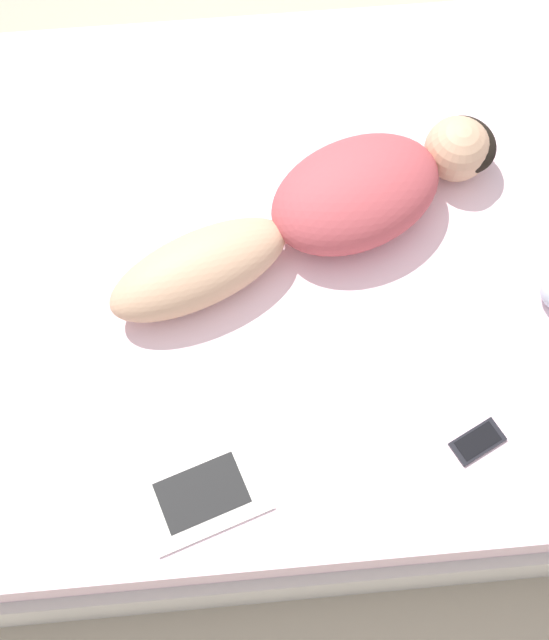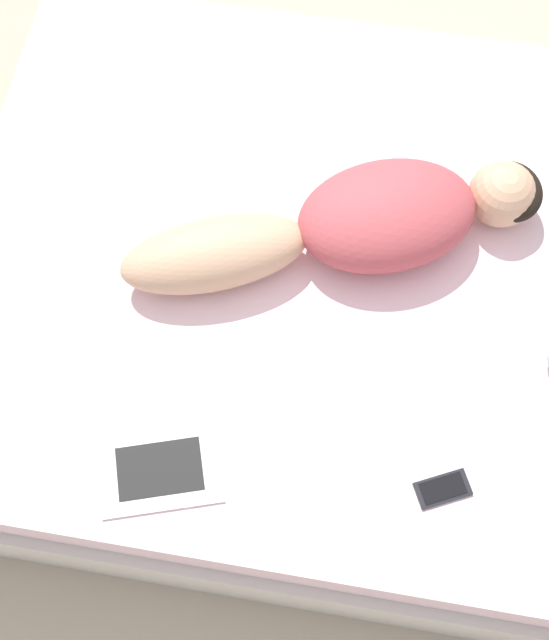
{
  "view_description": "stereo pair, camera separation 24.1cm",
  "coord_description": "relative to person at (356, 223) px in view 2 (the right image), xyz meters",
  "views": [
    {
      "loc": [
        1.16,
        -0.25,
        2.79
      ],
      "look_at": [
        0.23,
        -0.17,
        0.56
      ],
      "focal_mm": 50.0,
      "sensor_mm": 36.0,
      "label": 1
    },
    {
      "loc": [
        1.16,
        -0.01,
        2.79
      ],
      "look_at": [
        0.23,
        -0.17,
        0.56
      ],
      "focal_mm": 50.0,
      "sensor_mm": 36.0,
      "label": 2
    }
  ],
  "objects": [
    {
      "name": "ground_plane",
      "position": [
        0.08,
        -0.01,
        -0.61
      ],
      "size": [
        12.0,
        12.0,
        0.0
      ],
      "primitive_type": "plane",
      "color": "#B7A88E"
    },
    {
      "name": "bed",
      "position": [
        0.08,
        -0.01,
        -0.36
      ],
      "size": [
        1.81,
        2.3,
        0.51
      ],
      "color": "beige",
      "rests_on": "ground_plane"
    },
    {
      "name": "person",
      "position": [
        0.0,
        0.0,
        0.0
      ],
      "size": [
        0.65,
        1.19,
        0.21
      ],
      "rotation": [
        0.0,
        0.0,
        0.39
      ],
      "color": "tan",
      "rests_on": "bed"
    },
    {
      "name": "open_magazine",
      "position": [
        0.65,
        -0.44,
        -0.09
      ],
      "size": [
        0.51,
        0.43,
        0.01
      ],
      "rotation": [
        0.0,
        0.0,
        0.32
      ],
      "color": "silver",
      "rests_on": "bed"
    },
    {
      "name": "cell_phone",
      "position": [
        0.68,
        0.32,
        -0.09
      ],
      "size": [
        0.13,
        0.16,
        0.01
      ],
      "rotation": [
        0.0,
        0.0,
        0.46
      ],
      "color": "black",
      "rests_on": "bed"
    }
  ]
}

